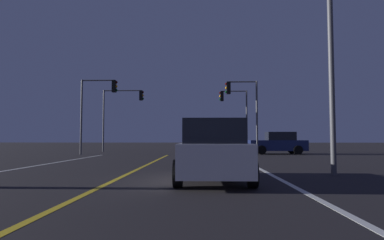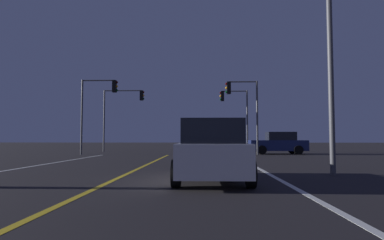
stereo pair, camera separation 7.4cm
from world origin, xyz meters
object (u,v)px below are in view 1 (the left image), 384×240
traffic_light_near_right (242,100)px  traffic_light_far_right (234,107)px  traffic_light_near_left (98,99)px  street_lamp_right_near (311,17)px  car_lead_same_lane (213,152)px  car_crossing_side (278,143)px  traffic_light_far_left (123,106)px

traffic_light_near_right → traffic_light_far_right: 5.50m
traffic_light_near_right → traffic_light_near_left: traffic_light_near_left is taller
traffic_light_near_right → street_lamp_right_near: 13.29m
car_lead_same_lane → car_crossing_side: (5.55, 16.40, 0.00)m
traffic_light_near_left → traffic_light_far_right: traffic_light_near_left is taller
traffic_light_far_left → street_lamp_right_near: size_ratio=0.68×
car_lead_same_lane → traffic_light_far_left: bearing=20.3°
car_crossing_side → street_lamp_right_near: bearing=81.6°
car_lead_same_lane → traffic_light_near_right: size_ratio=0.79×
traffic_light_near_left → traffic_light_far_left: size_ratio=0.99×
traffic_light_near_right → car_crossing_side: bearing=-152.2°
traffic_light_near_left → street_lamp_right_near: 17.49m
street_lamp_right_near → car_lead_same_lane: bearing=26.1°
traffic_light_far_right → traffic_light_near_right: bearing=90.7°
traffic_light_far_right → traffic_light_near_left: bearing=27.4°
traffic_light_far_left → car_lead_same_lane: bearing=-69.7°
car_crossing_side → street_lamp_right_near: size_ratio=0.52×
car_lead_same_lane → street_lamp_right_near: size_ratio=0.52×
traffic_light_near_right → traffic_light_far_left: 11.56m
traffic_light_near_left → street_lamp_right_near: (11.42, -13.21, 1.15)m
car_lead_same_lane → car_crossing_side: size_ratio=1.00×
traffic_light_far_right → street_lamp_right_near: street_lamp_right_near is taller
car_lead_same_lane → traffic_light_far_right: 20.77m
traffic_light_near_left → traffic_light_far_right: bearing=27.4°
car_crossing_side → traffic_light_far_left: 14.09m
car_lead_same_lane → car_crossing_side: bearing=-18.7°
traffic_light_far_right → car_lead_same_lane: bearing=82.9°
traffic_light_near_left → street_lamp_right_near: size_ratio=0.67×
traffic_light_far_left → car_crossing_side: bearing=-16.8°
traffic_light_near_right → street_lamp_right_near: size_ratio=0.65×
car_lead_same_lane → street_lamp_right_near: 5.82m
car_lead_same_lane → traffic_light_far_left: size_ratio=0.76×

